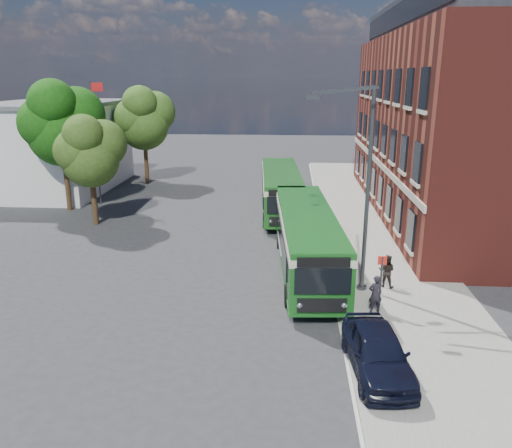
# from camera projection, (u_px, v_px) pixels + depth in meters

# --- Properties ---
(ground) EXTENTS (120.00, 120.00, 0.00)m
(ground) POSITION_uv_depth(u_px,v_px,m) (250.00, 272.00, 24.78)
(ground) COLOR #2C2C2F
(ground) RESTS_ON ground
(pavement) EXTENTS (6.00, 48.00, 0.15)m
(pavement) POSITION_uv_depth(u_px,v_px,m) (369.00, 227.00, 31.93)
(pavement) COLOR gray
(pavement) RESTS_ON ground
(kerb_line) EXTENTS (0.12, 48.00, 0.01)m
(kerb_line) POSITION_uv_depth(u_px,v_px,m) (321.00, 227.00, 32.16)
(kerb_line) COLOR beige
(kerb_line) RESTS_ON ground
(brick_office) EXTENTS (12.10, 26.00, 14.20)m
(brick_office) POSITION_uv_depth(u_px,v_px,m) (473.00, 113.00, 33.32)
(brick_office) COLOR maroon
(brick_office) RESTS_ON ground
(white_building) EXTENTS (9.40, 13.40, 7.30)m
(white_building) POSITION_uv_depth(u_px,v_px,m) (56.00, 146.00, 42.16)
(white_building) COLOR silver
(white_building) RESTS_ON ground
(flagpole) EXTENTS (0.95, 0.10, 9.00)m
(flagpole) POSITION_uv_depth(u_px,v_px,m) (96.00, 139.00, 36.64)
(flagpole) COLOR #3A3D3F
(flagpole) RESTS_ON ground
(street_lamp) EXTENTS (2.96, 2.38, 9.00)m
(street_lamp) POSITION_uv_depth(u_px,v_px,m) (359.00, 188.00, 21.17)
(street_lamp) COLOR #3A3D3F
(street_lamp) RESTS_ON ground
(bus_stop_sign) EXTENTS (0.35, 0.08, 2.52)m
(bus_stop_sign) POSITION_uv_depth(u_px,v_px,m) (381.00, 280.00, 19.95)
(bus_stop_sign) COLOR #3A3D3F
(bus_stop_sign) RESTS_ON ground
(bus_front) EXTENTS (3.42, 12.34, 3.02)m
(bus_front) POSITION_uv_depth(u_px,v_px,m) (307.00, 235.00, 24.56)
(bus_front) COLOR #17551A
(bus_front) RESTS_ON ground
(bus_rear) EXTENTS (3.29, 11.48, 3.02)m
(bus_rear) POSITION_uv_depth(u_px,v_px,m) (281.00, 187.00, 35.14)
(bus_rear) COLOR #1B531A
(bus_rear) RESTS_ON ground
(parked_car) EXTENTS (2.13, 4.51, 1.49)m
(parked_car) POSITION_uv_depth(u_px,v_px,m) (377.00, 351.00, 15.96)
(parked_car) COLOR black
(parked_car) RESTS_ON pavement
(pedestrian_a) EXTENTS (0.65, 0.51, 1.58)m
(pedestrian_a) POSITION_uv_depth(u_px,v_px,m) (375.00, 294.00, 20.03)
(pedestrian_a) COLOR black
(pedestrian_a) RESTS_ON pavement
(pedestrian_b) EXTENTS (0.90, 0.81, 1.52)m
(pedestrian_b) POSITION_uv_depth(u_px,v_px,m) (387.00, 271.00, 22.49)
(pedestrian_b) COLOR black
(pedestrian_b) RESTS_ON pavement
(tree_left) EXTENTS (4.24, 4.03, 7.17)m
(tree_left) POSITION_uv_depth(u_px,v_px,m) (90.00, 150.00, 31.33)
(tree_left) COLOR #392714
(tree_left) RESTS_ON ground
(tree_mid) EXTENTS (5.47, 5.20, 9.23)m
(tree_mid) POSITION_uv_depth(u_px,v_px,m) (61.00, 123.00, 34.43)
(tree_mid) COLOR #392714
(tree_mid) RESTS_ON ground
(tree_right) EXTENTS (5.10, 4.85, 8.62)m
(tree_right) POSITION_uv_depth(u_px,v_px,m) (144.00, 118.00, 43.66)
(tree_right) COLOR #392714
(tree_right) RESTS_ON ground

